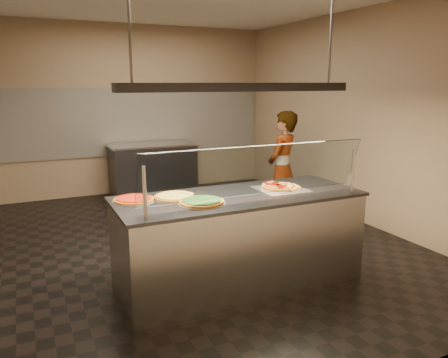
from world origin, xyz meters
name	(u,v)px	position (x,y,z in m)	size (l,w,h in m)	color
ground	(196,243)	(0.00, 0.00, -0.01)	(5.00, 6.00, 0.02)	black
wall_back	(134,110)	(0.00, 3.01, 1.50)	(5.00, 0.02, 3.00)	#9F8366
wall_front	(377,168)	(0.00, -3.01, 1.50)	(5.00, 0.02, 3.00)	#9F8366
wall_right	(357,117)	(2.51, 0.00, 1.50)	(0.02, 6.00, 3.00)	#9F8366
tile_band	(135,121)	(0.00, 2.98, 1.30)	(4.90, 0.02, 1.20)	silver
serving_counter	(239,240)	(-0.04, -1.28, 0.47)	(2.40, 0.94, 0.93)	#B7B7BC
sneeze_guard	(257,171)	(-0.04, -1.63, 1.23)	(2.16, 0.18, 0.54)	#B7B7BC
perforated_tray	(281,189)	(0.45, -1.26, 0.94)	(0.47, 0.47, 0.01)	silver
half_pizza_pepperoni	(273,187)	(0.35, -1.26, 0.96)	(0.22, 0.39, 0.05)	#95561B
half_pizza_sausage	(289,186)	(0.54, -1.26, 0.96)	(0.20, 0.39, 0.04)	#95561B
pizza_spinach	(202,202)	(-0.48, -1.41, 0.95)	(0.44, 0.44, 0.03)	silver
pizza_cheese	(175,196)	(-0.64, -1.13, 0.94)	(0.43, 0.43, 0.03)	silver
pizza_tomato	(134,199)	(-1.02, -1.07, 0.94)	(0.39, 0.39, 0.03)	silver
pizza_spatula	(191,194)	(-0.48, -1.16, 0.96)	(0.26, 0.20, 0.02)	#B7B7BC
prep_table	(153,170)	(0.18, 2.55, 0.47)	(1.50, 0.74, 0.93)	#35353A
worker	(282,170)	(1.34, 0.12, 0.81)	(0.59, 0.39, 1.62)	#302A36
heat_lamp_housing	(240,87)	(-0.04, -1.28, 1.95)	(2.30, 0.18, 0.08)	#35353A
lamp_rod_left	(129,18)	(-1.04, -1.28, 2.50)	(0.02, 0.02, 1.01)	#B7B7BC
lamp_rod_right	(331,30)	(0.96, -1.28, 2.50)	(0.02, 0.02, 1.01)	#B7B7BC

